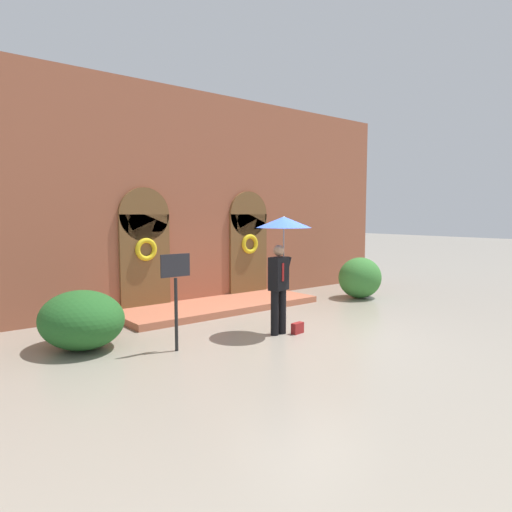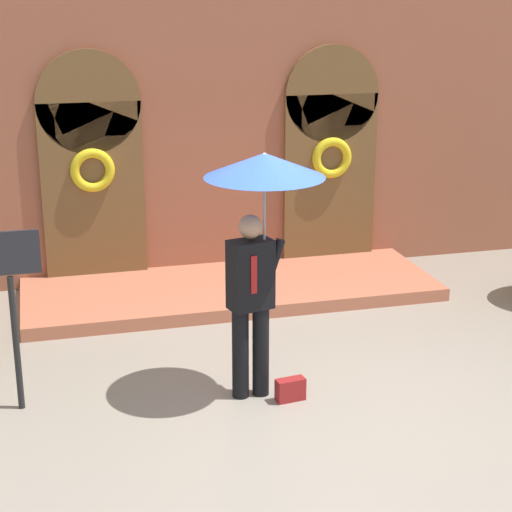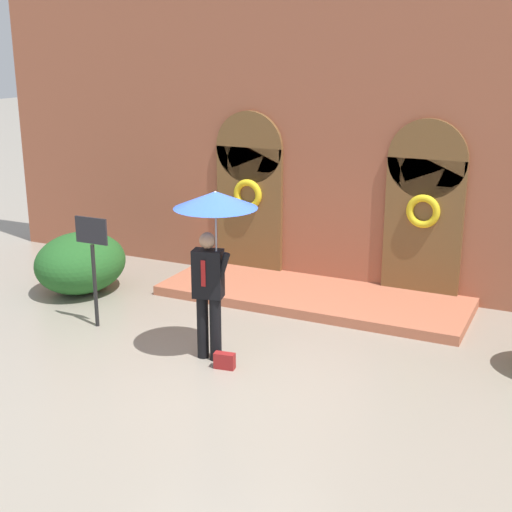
{
  "view_description": "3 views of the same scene",
  "coord_description": "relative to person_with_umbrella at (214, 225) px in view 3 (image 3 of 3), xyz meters",
  "views": [
    {
      "loc": [
        -6.43,
        -6.43,
        2.42
      ],
      "look_at": [
        -0.2,
        1.32,
        1.49
      ],
      "focal_mm": 32.0,
      "sensor_mm": 36.0,
      "label": 1
    },
    {
      "loc": [
        -2.31,
        -6.95,
        3.78
      ],
      "look_at": [
        -0.16,
        1.2,
        1.11
      ],
      "focal_mm": 60.0,
      "sensor_mm": 36.0,
      "label": 2
    },
    {
      "loc": [
        4.01,
        -7.62,
        4.16
      ],
      "look_at": [
        -0.27,
        1.39,
        1.2
      ],
      "focal_mm": 50.0,
      "sensor_mm": 36.0,
      "label": 3
    }
  ],
  "objects": [
    {
      "name": "ground_plane",
      "position": [
        0.35,
        -0.29,
        -1.91
      ],
      "size": [
        80.0,
        80.0,
        0.0
      ],
      "primitive_type": "plane",
      "color": "gray"
    },
    {
      "name": "building_facade",
      "position": [
        0.35,
        3.87,
        0.77
      ],
      "size": [
        14.0,
        2.3,
        5.6
      ],
      "color": "#9E563D",
      "rests_on": "ground"
    },
    {
      "name": "person_with_umbrella",
      "position": [
        0.0,
        0.0,
        0.0
      ],
      "size": [
        1.1,
        1.1,
        2.36
      ],
      "color": "black",
      "rests_on": "ground"
    },
    {
      "name": "handbag",
      "position": [
        0.24,
        -0.2,
        -1.8
      ],
      "size": [
        0.29,
        0.16,
        0.22
      ],
      "primitive_type": "cube",
      "rotation": [
        0.0,
        0.0,
        0.14
      ],
      "color": "maroon",
      "rests_on": "ground"
    },
    {
      "name": "sign_post",
      "position": [
        -2.24,
        0.29,
        -0.75
      ],
      "size": [
        0.56,
        0.06,
        1.72
      ],
      "color": "black",
      "rests_on": "ground"
    },
    {
      "name": "shrub_left",
      "position": [
        -3.49,
        1.5,
        -1.39
      ],
      "size": [
        1.46,
        1.72,
        1.05
      ],
      "primitive_type": "ellipsoid",
      "color": "#235B23",
      "rests_on": "ground"
    }
  ]
}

